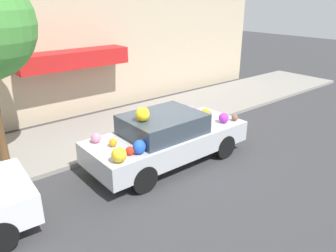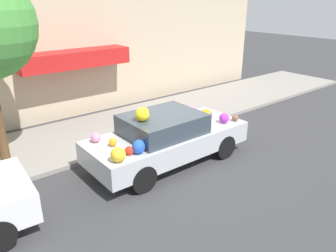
# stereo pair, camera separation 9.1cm
# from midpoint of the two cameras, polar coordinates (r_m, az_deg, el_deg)

# --- Properties ---
(ground_plane) EXTENTS (60.00, 60.00, 0.00)m
(ground_plane) POSITION_cam_midpoint_polar(r_m,az_deg,el_deg) (8.97, -0.32, -5.82)
(ground_plane) COLOR #38383A
(sidewalk_curb) EXTENTS (24.00, 3.20, 0.12)m
(sidewalk_curb) POSITION_cam_midpoint_polar(r_m,az_deg,el_deg) (11.00, -9.07, -0.39)
(sidewalk_curb) COLOR gray
(sidewalk_curb) RESTS_ON ground
(building_facade) EXTENTS (18.00, 1.20, 5.14)m
(building_facade) POSITION_cam_midpoint_polar(r_m,az_deg,el_deg) (12.29, -15.22, 13.49)
(building_facade) COLOR #C6B293
(building_facade) RESTS_ON ground
(fire_hydrant) EXTENTS (0.20, 0.20, 0.70)m
(fire_hydrant) POSITION_cam_midpoint_polar(r_m,az_deg,el_deg) (10.52, -2.55, 1.19)
(fire_hydrant) COLOR gold
(fire_hydrant) RESTS_ON sidewalk_curb
(art_car) EXTENTS (4.34, 1.77, 1.70)m
(art_car) POSITION_cam_midpoint_polar(r_m,az_deg,el_deg) (8.51, 0.10, -1.89)
(art_car) COLOR #B7BABF
(art_car) RESTS_ON ground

